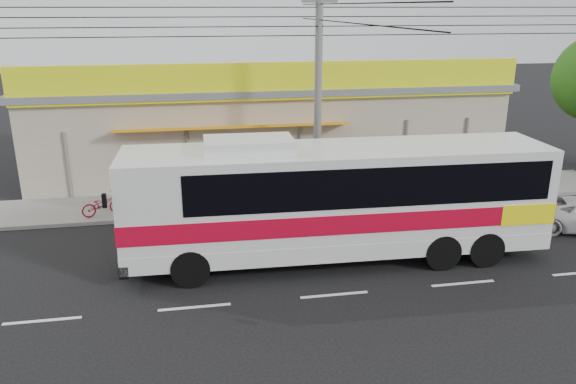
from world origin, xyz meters
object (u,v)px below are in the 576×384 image
(motorbike_dark, at_px, (151,187))
(utility_pole, at_px, (319,20))
(motorbike_red, at_px, (102,204))
(coach_bus, at_px, (344,194))

(motorbike_dark, bearing_deg, utility_pole, -123.06)
(motorbike_red, height_order, motorbike_dark, motorbike_dark)
(utility_pole, bearing_deg, motorbike_red, 178.86)
(motorbike_red, distance_m, motorbike_dark, 2.54)
(motorbike_dark, relative_size, utility_pole, 0.05)
(motorbike_dark, bearing_deg, coach_bus, -153.97)
(motorbike_red, bearing_deg, coach_bus, -147.28)
(motorbike_red, height_order, utility_pole, utility_pole)
(coach_bus, distance_m, utility_pole, 7.26)
(coach_bus, xyz_separation_m, motorbike_dark, (-6.49, 7.00, -1.59))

